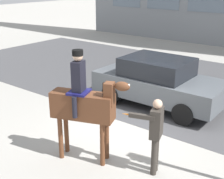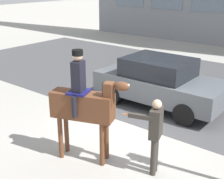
# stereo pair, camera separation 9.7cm
# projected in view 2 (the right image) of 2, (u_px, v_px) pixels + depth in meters

# --- Properties ---
(ground_plane) EXTENTS (80.00, 80.00, 0.00)m
(ground_plane) POSITION_uv_depth(u_px,v_px,m) (125.00, 132.00, 8.70)
(ground_plane) COLOR #9E9B93
(road_surface) EXTENTS (23.93, 8.50, 0.01)m
(road_surface) POSITION_uv_depth(u_px,v_px,m) (197.00, 88.00, 12.20)
(road_surface) COLOR #444447
(road_surface) RESTS_ON ground_plane
(mounted_horse_lead) EXTENTS (1.82, 0.92, 2.62)m
(mounted_horse_lead) POSITION_uv_depth(u_px,v_px,m) (84.00, 103.00, 7.00)
(mounted_horse_lead) COLOR #59331E
(mounted_horse_lead) RESTS_ON ground_plane
(pedestrian_bystander) EXTENTS (0.80, 0.63, 1.74)m
(pedestrian_bystander) POSITION_uv_depth(u_px,v_px,m) (155.00, 131.00, 6.56)
(pedestrian_bystander) COLOR #332D28
(pedestrian_bystander) RESTS_ON ground_plane
(street_car_near_lane) EXTENTS (4.27, 1.98, 1.61)m
(street_car_near_lane) POSITION_uv_depth(u_px,v_px,m) (160.00, 82.00, 10.28)
(street_car_near_lane) COLOR #51565B
(street_car_near_lane) RESTS_ON ground_plane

